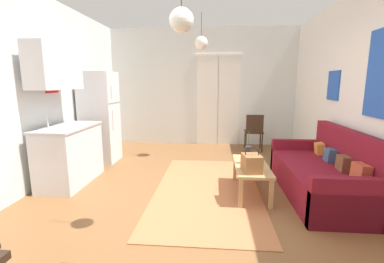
{
  "coord_description": "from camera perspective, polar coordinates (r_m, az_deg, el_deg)",
  "views": [
    {
      "loc": [
        0.32,
        -3.16,
        1.55
      ],
      "look_at": [
        -0.05,
        1.18,
        0.74
      ],
      "focal_mm": 24.67,
      "sensor_mm": 36.0,
      "label": 1
    }
  ],
  "objects": [
    {
      "name": "coffee_table",
      "position": [
        3.82,
        12.68,
        -7.81
      ],
      "size": [
        0.45,
        1.03,
        0.42
      ],
      "color": "tan",
      "rests_on": "ground_plane"
    },
    {
      "name": "wall_left",
      "position": [
        4.13,
        -35.32,
        7.0
      ],
      "size": [
        0.12,
        7.17,
        2.86
      ],
      "color": "silver",
      "rests_on": "ground_plane"
    },
    {
      "name": "couch",
      "position": [
        4.13,
        26.87,
        -8.48
      ],
      "size": [
        0.89,
        1.95,
        0.92
      ],
      "color": "maroon",
      "rests_on": "ground_plane"
    },
    {
      "name": "wall_back",
      "position": [
        6.7,
        2.31,
        9.42
      ],
      "size": [
        4.76,
        0.13,
        2.86
      ],
      "color": "silver",
      "rests_on": "ground_plane"
    },
    {
      "name": "kitchen_counter",
      "position": [
        4.45,
        -25.56,
        -0.04
      ],
      "size": [
        0.58,
        1.14,
        2.1
      ],
      "color": "silver",
      "rests_on": "ground_plane"
    },
    {
      "name": "refrigerator",
      "position": [
        5.47,
        -19.31,
        2.89
      ],
      "size": [
        0.64,
        0.6,
        1.75
      ],
      "color": "white",
      "rests_on": "ground_plane"
    },
    {
      "name": "accent_chair",
      "position": [
        6.18,
        13.25,
        0.29
      ],
      "size": [
        0.44,
        0.42,
        0.84
      ],
      "rotation": [
        0.0,
        0.0,
        3.09
      ],
      "color": "#382619",
      "rests_on": "ground_plane"
    },
    {
      "name": "pendant_lamp_near",
      "position": [
        2.58,
        -2.29,
        22.95
      ],
      "size": [
        0.22,
        0.22,
        0.87
      ],
      "color": "black"
    },
    {
      "name": "handbag",
      "position": [
        3.48,
        12.78,
        -6.68
      ],
      "size": [
        0.26,
        0.31,
        0.33
      ],
      "color": "brown",
      "rests_on": "coffee_table"
    },
    {
      "name": "area_rug",
      "position": [
        3.97,
        3.33,
        -12.34
      ],
      "size": [
        1.49,
        2.82,
        0.01
      ],
      "primitive_type": "cube",
      "color": "#B26B42",
      "rests_on": "ground_plane"
    },
    {
      "name": "bamboo_vase",
      "position": [
        3.81,
        12.02,
        -4.95
      ],
      "size": [
        0.08,
        0.08,
        0.47
      ],
      "color": "#2D2D33",
      "rests_on": "coffee_table"
    },
    {
      "name": "pendant_lamp_far",
      "position": [
        5.38,
        2.01,
        18.57
      ],
      "size": [
        0.26,
        0.26,
        0.69
      ],
      "color": "black"
    },
    {
      "name": "ground_plane",
      "position": [
        3.56,
        -0.8,
        -16.15
      ],
      "size": [
        5.16,
        7.57,
        0.1
      ],
      "primitive_type": "cube",
      "color": "brown"
    }
  ]
}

